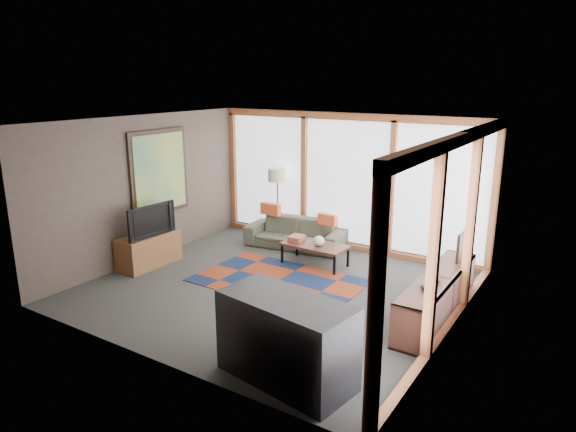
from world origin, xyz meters
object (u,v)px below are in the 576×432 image
Objects in this scene: sofa at (295,233)px; tv_console at (149,250)px; television at (148,220)px; bar_counter at (286,340)px; floor_lamp at (277,204)px; coffee_table at (315,255)px; bookshelf at (437,297)px.

sofa is 2.79m from tv_console.
television is at bearing -131.92° from sofa.
bar_counter is (2.32, -3.94, 0.19)m from sofa.
floor_lamp reaches higher than coffee_table.
floor_lamp reaches higher than tv_console.
bar_counter is (-0.93, -2.40, 0.17)m from bookshelf.
tv_console is (-1.65, -2.25, 0.00)m from sofa.
coffee_table is at bearing 123.50° from bar_counter.
television reaches higher than bar_counter.
floor_lamp is at bearing 66.30° from tv_console.
coffee_table is at bearing -32.71° from floor_lamp.
bookshelf reaches higher than tv_console.
sofa is at bearing 140.74° from coffee_table.
coffee_table is 0.76× the size of bar_counter.
sofa is 1.05m from coffee_table.
tv_console is 1.17× the size of television.
bar_counter is at bearing -111.15° from bookshelf.
coffee_table is 2.96m from television.
sofa is at bearing 154.59° from bookshelf.
television is (-2.38, -1.62, 0.66)m from coffee_table.
bookshelf is 1.60× the size of bar_counter.
bookshelf is at bearing -77.84° from television.
television reaches higher than sofa.
tv_console is 4.31m from bar_counter.
bookshelf is at bearing -32.92° from sofa.
bookshelf reaches higher than coffee_table.
sofa is 2.83m from television.
floor_lamp is at bearing 133.53° from bar_counter.
coffee_table is 3.62m from bar_counter.
tv_console is (-2.46, -1.58, 0.09)m from coffee_table.
bar_counter is (3.88, -1.65, -0.38)m from television.
bar_counter is at bearing -55.28° from floor_lamp.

